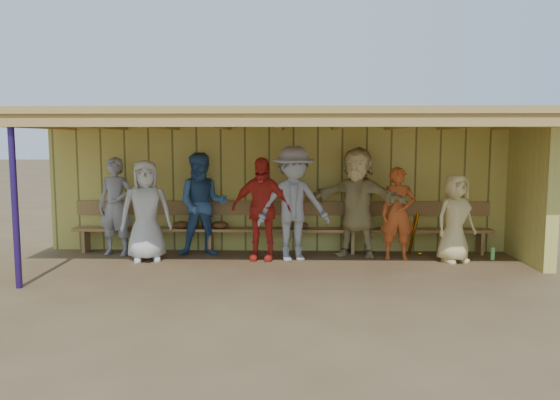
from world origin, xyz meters
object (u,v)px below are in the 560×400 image
at_px(player_d, 261,209).
at_px(player_f, 357,202).
at_px(player_e, 293,204).
at_px(player_g, 398,213).
at_px(player_a, 116,206).
at_px(player_b, 146,211).
at_px(player_c, 203,204).
at_px(player_h, 455,218).
at_px(bench, 281,224).

bearing_deg(player_d, player_f, 18.98).
xyz_separation_m(player_e, player_g, (1.80, 0.13, -0.18)).
bearing_deg(player_g, player_a, -179.39).
bearing_deg(player_a, player_b, -26.12).
distance_m(player_c, player_f, 2.72).
bearing_deg(player_e, player_h, -16.88).
distance_m(player_d, player_e, 0.56).
bearing_deg(bench, player_e, -71.20).
distance_m(player_b, player_e, 2.50).
relative_size(player_a, player_c, 0.96).
height_order(player_a, player_b, player_a).
relative_size(player_b, player_c, 0.94).
height_order(player_a, player_g, player_a).
xyz_separation_m(player_c, player_d, (1.06, -0.32, -0.04)).
bearing_deg(player_e, bench, 93.67).
xyz_separation_m(player_f, player_h, (1.60, -0.43, -0.22)).
distance_m(player_f, player_g, 0.74).
relative_size(player_a, player_h, 1.17).
bearing_deg(player_f, player_d, -147.86).
bearing_deg(bench, player_f, -12.85).
xyz_separation_m(player_a, player_g, (4.96, -0.22, -0.08)).
distance_m(player_b, player_c, 1.00).
bearing_deg(player_c, bench, 6.40).
xyz_separation_m(player_c, player_e, (1.61, -0.35, 0.06)).
distance_m(player_a, player_g, 4.96).
height_order(player_d, player_h, player_d).
bearing_deg(player_h, player_f, 141.25).
xyz_separation_m(player_c, player_h, (4.32, -0.43, -0.17)).
distance_m(player_e, bench, 0.83).
bearing_deg(player_a, player_e, 2.64).
relative_size(player_c, player_g, 1.15).
bearing_deg(bench, player_b, -161.18).
distance_m(player_c, player_g, 3.42).
xyz_separation_m(player_a, player_d, (2.61, -0.32, 0.00)).
bearing_deg(player_f, player_a, -158.72).
height_order(player_c, player_e, player_e).
bearing_deg(player_g, bench, 168.61).
height_order(player_f, player_g, player_f).
bearing_deg(player_e, player_g, -10.88).
bearing_deg(player_b, player_d, -12.05).
bearing_deg(player_a, player_c, 8.99).
relative_size(player_d, player_h, 1.18).
height_order(player_b, bench, player_b).
relative_size(player_b, bench, 0.23).
xyz_separation_m(player_f, bench, (-1.34, 0.31, -0.44)).
distance_m(player_c, player_h, 4.35).
height_order(player_c, player_h, player_c).
height_order(player_a, player_c, player_c).
relative_size(player_a, player_d, 0.99).
bearing_deg(player_h, player_e, 154.71).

